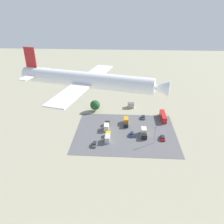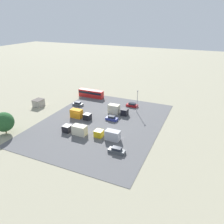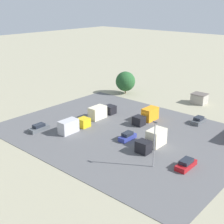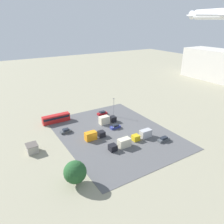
{
  "view_description": "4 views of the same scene",
  "coord_description": "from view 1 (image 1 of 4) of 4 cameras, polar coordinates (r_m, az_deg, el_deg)",
  "views": [
    {
      "loc": [
        1.43,
        103.99,
        60.82
      ],
      "look_at": [
        5.73,
        29.78,
        22.5
      ],
      "focal_mm": 35.0,
      "sensor_mm": 36.0,
      "label": 1
    },
    {
      "loc": [
        59.55,
        39.79,
        33.38
      ],
      "look_at": [
        -2.88,
        11.78,
        3.39
      ],
      "focal_mm": 35.0,
      "sensor_mm": 36.0,
      "label": 2
    },
    {
      "loc": [
        -39.94,
        58.11,
        27.65
      ],
      "look_at": [
        -0.34,
        13.03,
        5.93
      ],
      "focal_mm": 50.0,
      "sensor_mm": 36.0,
      "label": 3
    },
    {
      "loc": [
        62.8,
        -30.76,
        40.17
      ],
      "look_at": [
        -3.71,
        10.21,
        7.28
      ],
      "focal_mm": 35.0,
      "sensor_mm": 36.0,
      "label": 4
    }
  ],
  "objects": [
    {
      "name": "parked_truck_1",
      "position": [
        115.43,
        -1.4,
        -3.69
      ],
      "size": [
        2.49,
        7.97,
        2.99
      ],
      "rotation": [
        0.0,
        0.0,
        3.14
      ],
      "color": "black",
      "rests_on": "ground"
    },
    {
      "name": "parked_truck_2",
      "position": [
        106.5,
        -1.15,
        -6.63
      ],
      "size": [
        2.35,
        7.94,
        2.93
      ],
      "rotation": [
        0.0,
        0.0,
        3.14
      ],
      "color": "gold",
      "rests_on": "ground"
    },
    {
      "name": "light_pole_lot_centre",
      "position": [
        104.36,
        11.14,
        -5.8
      ],
      "size": [
        0.9,
        0.28,
        8.5
      ],
      "color": "gray",
      "rests_on": "ground"
    },
    {
      "name": "parking_lot_surface",
      "position": [
        112.75,
        3.54,
        -5.41
      ],
      "size": [
        51.2,
        39.35,
        0.08
      ],
      "color": "#565659",
      "rests_on": "ground"
    },
    {
      "name": "parked_car_0",
      "position": [
        110.13,
        13.06,
        -6.6
      ],
      "size": [
        1.93,
        4.64,
        1.57
      ],
      "rotation": [
        0.0,
        0.0,
        3.14
      ],
      "color": "maroon",
      "rests_on": "ground"
    },
    {
      "name": "airplane",
      "position": [
        56.86,
        -5.61,
        8.25
      ],
      "size": [
        38.94,
        32.38,
        9.41
      ],
      "rotation": [
        0.0,
        0.0,
        1.33
      ],
      "color": "white"
    },
    {
      "name": "tree_near_shed",
      "position": [
        132.83,
        -4.43,
        1.81
      ],
      "size": [
        6.04,
        6.04,
        6.92
      ],
      "color": "brown",
      "rests_on": "ground"
    },
    {
      "name": "bus",
      "position": [
        127.55,
        13.22,
        -1.05
      ],
      "size": [
        2.52,
        11.57,
        3.29
      ],
      "color": "red",
      "rests_on": "ground"
    },
    {
      "name": "parked_car_1",
      "position": [
        110.4,
        5.24,
        -5.81
      ],
      "size": [
        1.74,
        4.18,
        1.63
      ],
      "rotation": [
        0.0,
        0.0,
        3.14
      ],
      "color": "navy",
      "rests_on": "ground"
    },
    {
      "name": "parked_truck_0",
      "position": [
        110.8,
        8.33,
        -5.35
      ],
      "size": [
        2.59,
        7.43,
        3.35
      ],
      "color": "black",
      "rests_on": "ground"
    },
    {
      "name": "parked_car_2",
      "position": [
        103.36,
        -4.56,
        -8.36
      ],
      "size": [
        1.75,
        4.58,
        1.61
      ],
      "color": "#4C5156",
      "rests_on": "ground"
    },
    {
      "name": "parked_truck_3",
      "position": [
        119.51,
        3.69,
        -2.57
      ],
      "size": [
        2.4,
        7.67,
        3.03
      ],
      "color": "black",
      "rests_on": "ground"
    },
    {
      "name": "parked_car_3",
      "position": [
        126.53,
        8.18,
        -1.38
      ],
      "size": [
        1.98,
        4.23,
        1.59
      ],
      "rotation": [
        0.0,
        0.0,
        3.14
      ],
      "color": "#4C5156",
      "rests_on": "ground"
    },
    {
      "name": "shed_building",
      "position": [
        138.39,
        4.93,
        1.75
      ],
      "size": [
        4.11,
        3.6,
        2.83
      ],
      "color": "#9E998E",
      "rests_on": "ground"
    },
    {
      "name": "ground_plane",
      "position": [
        120.48,
        3.55,
        -3.1
      ],
      "size": [
        400.0,
        400.0,
        0.0
      ],
      "primitive_type": "plane",
      "color": "gray"
    }
  ]
}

